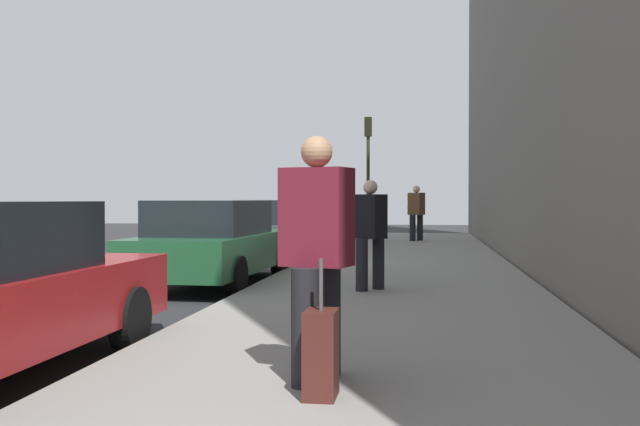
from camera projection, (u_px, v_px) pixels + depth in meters
name	position (u px, v px, depth m)	size (l,w,h in m)	color
ground_plane	(259.00, 266.00, 16.64)	(56.00, 56.00, 0.00)	#28282B
sidewalk	(404.00, 265.00, 16.17)	(28.00, 4.60, 0.15)	gray
lane_stripe_centre	(126.00, 264.00, 17.10)	(28.00, 0.14, 0.01)	gold
parked_car_green	(214.00, 243.00, 13.00)	(4.83, 2.02, 1.51)	black
parked_car_charcoal	(277.00, 229.00, 18.72)	(4.82, 1.98, 1.51)	black
parked_car_silver	(315.00, 222.00, 25.02)	(4.82, 1.97, 1.51)	black
pedestrian_black_coat	(370.00, 231.00, 11.05)	(0.51, 0.53, 1.67)	black
pedestrian_brown_coat	(416.00, 211.00, 24.30)	(0.55, 0.59, 1.85)	black
pedestrian_burgundy_coat	(317.00, 250.00, 5.52)	(0.60, 0.57, 1.86)	black
traffic_light_pole	(368.00, 156.00, 26.79)	(0.35, 0.26, 4.41)	#2D2D19
rolling_suitcase	(321.00, 353.00, 5.06)	(0.34, 0.22, 0.97)	#471E19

